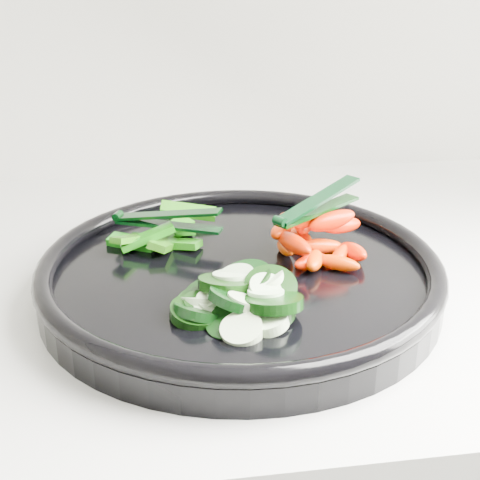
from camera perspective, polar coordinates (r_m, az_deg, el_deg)
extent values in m
cube|color=silver|center=(0.71, 1.00, -2.71)|extent=(2.02, 0.62, 0.03)
cylinder|color=black|center=(0.63, 0.00, -3.55)|extent=(0.46, 0.46, 0.02)
torus|color=black|center=(0.62, 0.00, -2.03)|extent=(0.46, 0.46, 0.02)
cylinder|color=black|center=(0.53, -0.82, -7.13)|extent=(0.05, 0.05, 0.02)
cylinder|color=#D9EFBF|center=(0.52, 0.14, -7.73)|extent=(0.04, 0.04, 0.02)
cylinder|color=black|center=(0.55, -3.61, -6.20)|extent=(0.05, 0.06, 0.03)
cylinder|color=beige|center=(0.56, -3.61, -5.30)|extent=(0.03, 0.03, 0.02)
cylinder|color=black|center=(0.55, -3.14, -5.72)|extent=(0.05, 0.05, 0.02)
cylinder|color=beige|center=(0.55, -2.30, -5.58)|extent=(0.04, 0.04, 0.02)
cylinder|color=black|center=(0.54, 2.24, -6.30)|extent=(0.07, 0.07, 0.02)
cylinder|color=#D6F8C6|center=(0.53, 2.38, -7.01)|extent=(0.05, 0.05, 0.02)
cylinder|color=black|center=(0.58, -2.53, -4.31)|extent=(0.06, 0.06, 0.02)
cylinder|color=#E0F8C7|center=(0.57, -2.35, -4.45)|extent=(0.03, 0.03, 0.02)
cylinder|color=black|center=(0.56, -3.36, -5.05)|extent=(0.05, 0.05, 0.01)
cylinder|color=#CFF0C0|center=(0.56, -2.67, -5.35)|extent=(0.04, 0.04, 0.01)
cylinder|color=black|center=(0.54, -3.76, -6.22)|extent=(0.06, 0.06, 0.02)
cylinder|color=#DAEFBF|center=(0.55, -2.58, -5.96)|extent=(0.04, 0.04, 0.01)
cylinder|color=black|center=(0.55, -2.10, -5.93)|extent=(0.05, 0.05, 0.03)
cylinder|color=beige|center=(0.56, -2.93, -5.43)|extent=(0.03, 0.03, 0.02)
cylinder|color=black|center=(0.57, 0.80, -3.55)|extent=(0.05, 0.05, 0.03)
cylinder|color=beige|center=(0.57, 2.26, -3.57)|extent=(0.05, 0.05, 0.02)
cylinder|color=black|center=(0.57, -1.29, -3.77)|extent=(0.06, 0.06, 0.02)
cylinder|color=#E6FBC9|center=(0.58, -0.69, -3.23)|extent=(0.04, 0.04, 0.02)
cylinder|color=black|center=(0.54, -0.60, -5.15)|extent=(0.05, 0.05, 0.03)
cylinder|color=beige|center=(0.54, 0.29, -5.35)|extent=(0.03, 0.03, 0.02)
cylinder|color=black|center=(0.56, 2.62, -4.09)|extent=(0.06, 0.06, 0.03)
cylinder|color=#B6D2A8|center=(0.56, 2.39, -4.31)|extent=(0.05, 0.04, 0.03)
cylinder|color=black|center=(0.57, 0.43, -3.45)|extent=(0.07, 0.07, 0.02)
cylinder|color=beige|center=(0.57, -0.31, -3.33)|extent=(0.05, 0.05, 0.02)
cylinder|color=black|center=(0.54, 2.88, -5.35)|extent=(0.05, 0.05, 0.02)
cylinder|color=#CBEDBD|center=(0.55, 2.22, -4.69)|extent=(0.03, 0.03, 0.02)
ellipsoid|color=#E85100|center=(0.64, 8.43, -1.44)|extent=(0.03, 0.04, 0.02)
ellipsoid|color=#FF0D00|center=(0.62, 6.08, -1.81)|extent=(0.04, 0.04, 0.02)
ellipsoid|color=#DE4F00|center=(0.62, 8.35, -1.94)|extent=(0.04, 0.03, 0.02)
ellipsoid|color=#DD4500|center=(0.67, 5.01, 0.20)|extent=(0.03, 0.05, 0.03)
ellipsoid|color=#FF2000|center=(0.65, 9.57, -0.98)|extent=(0.03, 0.05, 0.03)
ellipsoid|color=#FF4300|center=(0.65, 3.89, -0.64)|extent=(0.02, 0.04, 0.02)
ellipsoid|color=#FF5D00|center=(0.63, 6.35, -1.75)|extent=(0.03, 0.05, 0.02)
ellipsoid|color=#F95F00|center=(0.66, 7.03, -0.53)|extent=(0.05, 0.02, 0.02)
ellipsoid|color=red|center=(0.72, 4.56, 1.75)|extent=(0.03, 0.05, 0.02)
ellipsoid|color=#E73B00|center=(0.70, 4.52, 1.06)|extent=(0.03, 0.05, 0.02)
ellipsoid|color=red|center=(0.62, 4.60, -0.28)|extent=(0.04, 0.06, 0.02)
ellipsoid|color=#F35000|center=(0.68, 6.62, 1.59)|extent=(0.02, 0.05, 0.03)
ellipsoid|color=red|center=(0.66, 5.51, 1.20)|extent=(0.04, 0.05, 0.02)
ellipsoid|color=#F94200|center=(0.65, 3.55, 0.79)|extent=(0.04, 0.05, 0.03)
ellipsoid|color=#FF3800|center=(0.67, 8.63, 1.26)|extent=(0.06, 0.04, 0.02)
ellipsoid|color=red|center=(0.64, 7.85, 1.65)|extent=(0.05, 0.03, 0.03)
ellipsoid|color=red|center=(0.65, 5.92, 1.88)|extent=(0.04, 0.04, 0.02)
cube|color=#1C6209|center=(0.67, -6.30, -0.32)|extent=(0.04, 0.06, 0.03)
cube|color=#1A710A|center=(0.71, -5.20, 1.09)|extent=(0.03, 0.06, 0.02)
cube|color=#0C750B|center=(0.67, -5.30, -0.33)|extent=(0.05, 0.04, 0.01)
cube|color=#206E0A|center=(0.69, -6.38, 0.35)|extent=(0.06, 0.06, 0.02)
cube|color=#0A700F|center=(0.68, -9.15, -0.20)|extent=(0.05, 0.04, 0.01)
cube|color=#09610A|center=(0.68, -8.27, 0.13)|extent=(0.02, 0.06, 0.03)
cube|color=#126409|center=(0.66, -7.92, 0.24)|extent=(0.06, 0.03, 0.02)
cube|color=#1D6C0A|center=(0.66, -9.40, 0.11)|extent=(0.04, 0.04, 0.02)
cube|color=#186209|center=(0.72, -4.44, 2.50)|extent=(0.06, 0.03, 0.02)
cylinder|color=black|center=(0.60, 3.42, 1.61)|extent=(0.01, 0.01, 0.01)
cube|color=black|center=(0.65, 6.69, 2.53)|extent=(0.10, 0.08, 0.00)
cube|color=black|center=(0.64, 6.74, 3.49)|extent=(0.10, 0.08, 0.02)
cylinder|color=black|center=(0.69, -10.40, 2.06)|extent=(0.01, 0.01, 0.01)
cube|color=black|center=(0.67, -6.13, 1.27)|extent=(0.11, 0.06, 0.00)
cube|color=black|center=(0.67, -6.17, 2.18)|extent=(0.11, 0.06, 0.02)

